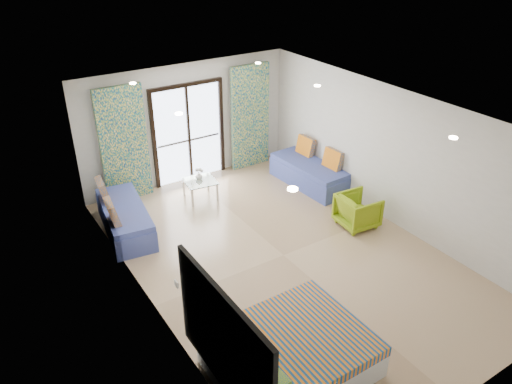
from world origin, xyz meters
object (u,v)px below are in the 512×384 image
coffee_table (200,182)px  daybed_left (124,218)px  daybed_right (309,173)px  armchair (358,209)px  bed (289,354)px

coffee_table → daybed_left: bearing=-168.1°
daybed_right → armchair: 1.92m
daybed_right → coffee_table: 2.52m
bed → armchair: (3.29, 2.22, 0.08)m
daybed_left → daybed_right: 4.25m
bed → daybed_right: (3.59, 4.12, 0.01)m
armchair → daybed_right: bearing=-3.8°
bed → daybed_left: daybed_left is taller
bed → coffee_table: size_ratio=2.67×
daybed_right → armchair: (-0.30, -1.90, 0.06)m
daybed_left → coffee_table: 1.89m
bed → daybed_left: 4.56m
daybed_left → armchair: daybed_left is taller
bed → armchair: bearing=34.0°
bed → daybed_right: bearing=48.9°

